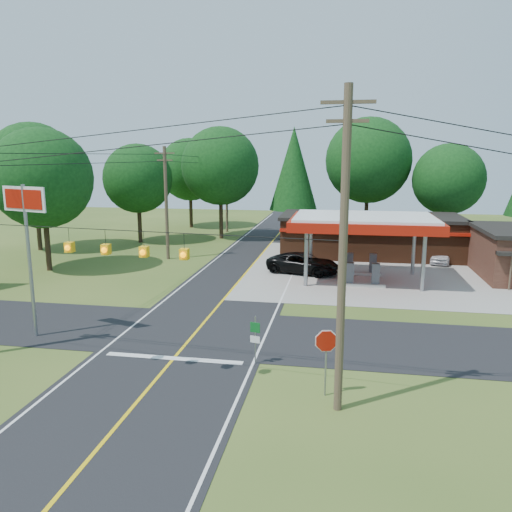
% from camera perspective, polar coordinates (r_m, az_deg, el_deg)
% --- Properties ---
extents(ground, '(120.00, 120.00, 0.00)m').
position_cam_1_polar(ground, '(26.92, -6.85, -8.63)').
color(ground, '#3A551E').
rests_on(ground, ground).
extents(main_highway, '(8.00, 120.00, 0.02)m').
position_cam_1_polar(main_highway, '(26.92, -6.85, -8.61)').
color(main_highway, black).
rests_on(main_highway, ground).
extents(cross_road, '(70.00, 7.00, 0.02)m').
position_cam_1_polar(cross_road, '(26.92, -6.85, -8.60)').
color(cross_road, black).
rests_on(cross_road, ground).
extents(lane_center_yellow, '(0.15, 110.00, 0.00)m').
position_cam_1_polar(lane_center_yellow, '(26.92, -6.85, -8.58)').
color(lane_center_yellow, yellow).
rests_on(lane_center_yellow, main_highway).
extents(gas_canopy, '(10.60, 7.40, 4.88)m').
position_cam_1_polar(gas_canopy, '(37.55, 12.21, 3.62)').
color(gas_canopy, gray).
rests_on(gas_canopy, ground).
extents(convenience_store, '(16.40, 7.55, 3.80)m').
position_cam_1_polar(convenience_store, '(47.80, 12.86, 2.36)').
color(convenience_store, '#4E2816').
rests_on(convenience_store, ground).
extents(utility_pole_near_right, '(1.80, 0.30, 11.50)m').
position_cam_1_polar(utility_pole_near_right, '(17.49, 9.91, 0.60)').
color(utility_pole_near_right, '#473828').
rests_on(utility_pole_near_right, ground).
extents(utility_pole_far_left, '(1.80, 0.30, 10.00)m').
position_cam_1_polar(utility_pole_far_left, '(45.11, -10.22, 6.15)').
color(utility_pole_far_left, '#473828').
rests_on(utility_pole_far_left, ground).
extents(utility_pole_north, '(0.30, 0.30, 9.50)m').
position_cam_1_polar(utility_pole_north, '(60.97, -3.37, 7.21)').
color(utility_pole_north, '#473828').
rests_on(utility_pole_north, ground).
extents(overhead_beacons, '(17.04, 2.04, 1.03)m').
position_cam_1_polar(overhead_beacons, '(20.27, -14.85, 2.59)').
color(overhead_beacons, black).
rests_on(overhead_beacons, ground).
extents(treeline_backdrop, '(70.27, 51.59, 13.30)m').
position_cam_1_polar(treeline_backdrop, '(48.68, 2.11, 9.39)').
color(treeline_backdrop, '#332316').
rests_on(treeline_backdrop, ground).
extents(suv_car, '(7.00, 7.00, 1.59)m').
position_cam_1_polar(suv_car, '(39.70, 5.43, -0.85)').
color(suv_car, black).
rests_on(suv_car, ground).
extents(sedan_car, '(4.83, 4.83, 1.32)m').
position_cam_1_polar(sedan_car, '(46.21, 20.46, 0.04)').
color(sedan_car, white).
rests_on(sedan_car, ground).
extents(big_stop_sign, '(2.80, 0.92, 7.81)m').
position_cam_1_polar(big_stop_sign, '(27.23, -24.80, 3.45)').
color(big_stop_sign, gray).
rests_on(big_stop_sign, ground).
extents(octagonal_stop_sign, '(0.92, 0.25, 2.71)m').
position_cam_1_polar(octagonal_stop_sign, '(19.53, 8.03, -10.17)').
color(octagonal_stop_sign, gray).
rests_on(octagonal_stop_sign, ground).
extents(route_sign_post, '(0.45, 0.14, 2.24)m').
position_cam_1_polar(route_sign_post, '(22.40, -0.10, -9.10)').
color(route_sign_post, gray).
rests_on(route_sign_post, ground).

